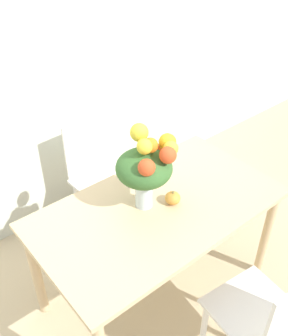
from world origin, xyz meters
The scene contains 7 objects.
ground_plane centered at (0.00, 0.00, 0.00)m, with size 12.00×12.00×0.00m, color tan.
wall_back centered at (0.00, 1.14, 1.35)m, with size 8.00×0.06×2.70m.
dining_table centered at (0.00, 0.00, 0.66)m, with size 1.44×0.81×0.76m.
flower_vase centered at (-0.05, 0.05, 1.03)m, with size 0.34×0.31×0.48m.
pumpkin centered at (0.08, -0.03, 0.80)m, with size 0.09×0.09×0.08m.
dining_chair_near_window centered at (0.10, 0.75, 0.48)m, with size 0.44×0.44×0.92m.
dining_chair_far_side centered at (0.07, -0.75, 0.48)m, with size 0.47×0.47×0.92m.
Camera 1 is at (-1.13, -1.24, 2.26)m, focal length 42.00 mm.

